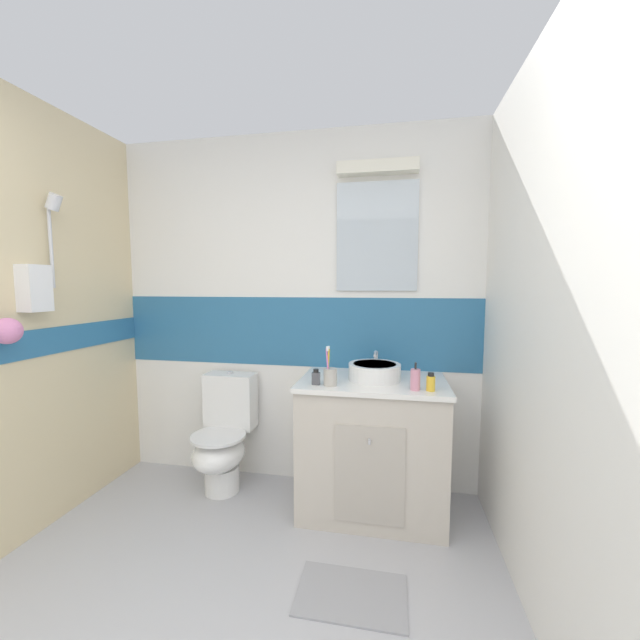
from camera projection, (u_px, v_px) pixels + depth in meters
name	position (u px, v px, depth m)	size (l,w,h in m)	color
ground_plane	(225.00, 617.00, 1.65)	(3.20, 3.48, 0.04)	#B2B2B7
wall_back_tiled	(296.00, 309.00, 2.75)	(3.20, 0.20, 2.50)	white
wall_right_plain	(585.00, 340.00, 1.28)	(0.10, 3.48, 2.50)	white
vanity_cabinet	(372.00, 445.00, 2.39)	(0.90, 0.60, 0.85)	beige
sink_basin	(375.00, 371.00, 2.35)	(0.32, 0.37, 0.15)	white
toilet	(224.00, 437.00, 2.64)	(0.37, 0.50, 0.81)	white
toothbrush_cup	(330.00, 376.00, 2.21)	(0.08, 0.08, 0.24)	#B2ADA3
soap_dispenser	(415.00, 379.00, 2.11)	(0.05, 0.05, 0.16)	pink
perfume_flask_small	(316.00, 377.00, 2.22)	(0.05, 0.03, 0.09)	#4C4C51
lotion_bottle_short	(431.00, 383.00, 2.09)	(0.05, 0.05, 0.10)	yellow
bath_mat	(351.00, 594.00, 1.74)	(0.51, 0.33, 0.01)	#99999E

